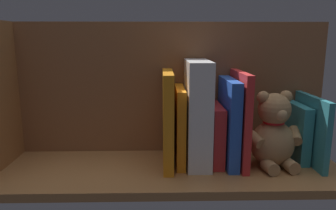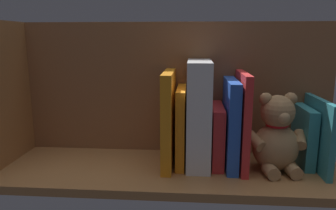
{
  "view_description": "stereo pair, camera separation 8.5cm",
  "coord_description": "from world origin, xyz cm",
  "views": [
    {
      "loc": [
        1.94,
        83.59,
        34.73
      ],
      "look_at": [
        0.0,
        0.0,
        17.35
      ],
      "focal_mm": 34.24,
      "sensor_mm": 36.0,
      "label": 1
    },
    {
      "loc": [
        -6.58,
        83.36,
        34.73
      ],
      "look_at": [
        0.0,
        0.0,
        17.35
      ],
      "focal_mm": 34.24,
      "sensor_mm": 36.0,
      "label": 2
    }
  ],
  "objects": [
    {
      "name": "book_4",
      "position": [
        -13.5,
        -3.93,
        8.26
      ],
      "size": [
        3.15,
        16.71,
        16.53
      ],
      "primitive_type": "cube",
      "color": "red",
      "rests_on": "ground_plane"
    },
    {
      "name": "book_2",
      "position": [
        -19.97,
        -2.48,
        12.96
      ],
      "size": [
        1.92,
        19.6,
        25.93
      ],
      "primitive_type": "cube",
      "color": "red",
      "rests_on": "ground_plane"
    },
    {
      "name": "book_6",
      "position": [
        -0.38,
        -2.36,
        13.03
      ],
      "size": [
        2.74,
        19.84,
        26.05
      ],
      "primitive_type": "cube",
      "color": "orange",
      "rests_on": "ground_plane"
    },
    {
      "name": "shelf_back_panel",
      "position": [
        0.0,
        -13.43,
        19.79
      ],
      "size": [
        95.65,
        1.5,
        39.57
      ],
      "primitive_type": "cube",
      "color": "#8E5C38",
      "rests_on": "ground_plane"
    },
    {
      "name": "ground_plane",
      "position": [
        0.0,
        0.0,
        -1.1
      ],
      "size": [
        95.65,
        31.37,
        2.2
      ],
      "primitive_type": "cube",
      "color": "#9E6B3D"
    },
    {
      "name": "shelf_side_divider",
      "position": [
        45.83,
        0.0,
        19.79
      ],
      "size": [
        2.4,
        25.37,
        39.57
      ],
      "primitive_type": "cube",
      "color": "#9E6B3D",
      "rests_on": "ground_plane"
    },
    {
      "name": "book_0",
      "position": [
        -40.23,
        -2.21,
        9.57
      ],
      "size": [
        1.55,
        20.15,
        19.15
      ],
      "primitive_type": "cube",
      "color": "teal",
      "rests_on": "ground_plane"
    },
    {
      "name": "book_1",
      "position": [
        -37.59,
        -5.05,
        8.12
      ],
      "size": [
        2.82,
        14.46,
        16.24
      ],
      "primitive_type": "cube",
      "rotation": [
        0.0,
        0.0,
        0.0
      ],
      "color": "teal",
      "rests_on": "ground_plane"
    },
    {
      "name": "dictionary_thick_white",
      "position": [
        -8.27,
        -3.0,
        14.47
      ],
      "size": [
        6.38,
        18.36,
        28.94
      ],
      "primitive_type": "cube",
      "color": "white",
      "rests_on": "ground_plane"
    },
    {
      "name": "teddy_bear",
      "position": [
        -28.81,
        -0.11,
        9.25
      ],
      "size": [
        16.89,
        14.58,
        21.01
      ],
      "rotation": [
        0.0,
        0.0,
        0.14
      ],
      "color": "tan",
      "rests_on": "ground_plane"
    },
    {
      "name": "book_3",
      "position": [
        -17.04,
        -2.89,
        11.95
      ],
      "size": [
        2.99,
        18.79,
        23.9
      ],
      "primitive_type": "cube",
      "color": "blue",
      "rests_on": "ground_plane"
    },
    {
      "name": "book_5",
      "position": [
        -3.41,
        -3.67,
        10.73
      ],
      "size": [
        2.46,
        17.22,
        21.47
      ],
      "primitive_type": "cube",
      "rotation": [
        0.0,
        -0.0,
        0.0
      ],
      "color": "orange",
      "rests_on": "ground_plane"
    }
  ]
}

